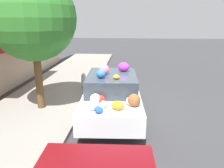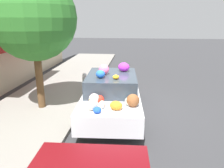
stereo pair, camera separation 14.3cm
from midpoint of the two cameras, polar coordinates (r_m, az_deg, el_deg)
The scene contains 5 objects.
ground_plane at distance 7.47m, azimuth 1.18°, elevation -7.38°, with size 60.00×60.00×0.00m, color #38383A.
sidewalk_curb at distance 8.11m, azimuth -18.28°, elevation -5.81°, with size 24.00×3.20×0.12m.
street_tree at distance 7.42m, azimuth -19.29°, elevation 15.93°, with size 2.68×2.68×4.30m.
fire_hydrant at distance 9.48m, azimuth -6.70°, elevation 0.75°, with size 0.20×0.20×0.70m.
art_car at distance 7.14m, azimuth 0.53°, elevation -2.35°, with size 4.50×1.98×1.69m.
Camera 2 is at (-6.79, -0.64, 3.03)m, focal length 35.00 mm.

